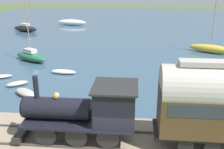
# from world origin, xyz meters

# --- Properties ---
(harbor_water) EXTENTS (80.00, 80.00, 0.01)m
(harbor_water) POSITION_xyz_m (43.66, 0.00, 0.00)
(harbor_water) COLOR #38566B
(harbor_water) RESTS_ON ground
(rail_embankment) EXTENTS (5.06, 56.00, 0.70)m
(rail_embankment) POSITION_xyz_m (0.83, 0.00, 0.29)
(rail_embankment) COLOR gray
(rail_embankment) RESTS_ON ground
(steam_locomotive) EXTENTS (2.35, 6.28, 3.37)m
(steam_locomotive) POSITION_xyz_m (0.83, 1.30, 2.41)
(steam_locomotive) COLOR black
(steam_locomotive) RESTS_ON rail_embankment
(sailboat_green) EXTENTS (3.56, 4.74, 6.99)m
(sailboat_green) POSITION_xyz_m (16.75, 10.91, 0.57)
(sailboat_green) COLOR #236B42
(sailboat_green) RESTS_ON harbor_water
(sailboat_black) EXTENTS (3.33, 5.36, 9.00)m
(sailboat_black) POSITION_xyz_m (35.12, 19.20, 0.63)
(sailboat_black) COLOR black
(sailboat_black) RESTS_ON harbor_water
(sailboat_white) EXTENTS (2.42, 6.40, 5.94)m
(sailboat_white) POSITION_xyz_m (43.43, 12.56, 0.62)
(sailboat_white) COLOR white
(sailboat_white) RESTS_ON harbor_water
(sailboat_yellow) EXTENTS (3.48, 5.28, 7.42)m
(sailboat_yellow) POSITION_xyz_m (22.42, -10.39, 0.57)
(sailboat_yellow) COLOR gold
(sailboat_yellow) RESTS_ON harbor_water
(rowboat_off_pier) EXTENTS (2.07, 2.41, 0.51)m
(rowboat_off_pier) POSITION_xyz_m (7.30, 7.65, 0.26)
(rowboat_off_pier) COLOR #B7B2A3
(rowboat_off_pier) RESTS_ON harbor_water
(rowboat_far_out) EXTENTS (0.94, 2.56, 0.43)m
(rowboat_far_out) POSITION_xyz_m (12.69, 6.05, 0.22)
(rowboat_far_out) COLOR silver
(rowboat_far_out) RESTS_ON harbor_water
(rowboat_near_shore) EXTENTS (1.63, 1.90, 0.41)m
(rowboat_near_shore) POSITION_xyz_m (9.24, 9.20, 0.21)
(rowboat_near_shore) COLOR #B7B2A3
(rowboat_near_shore) RESTS_ON harbor_water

